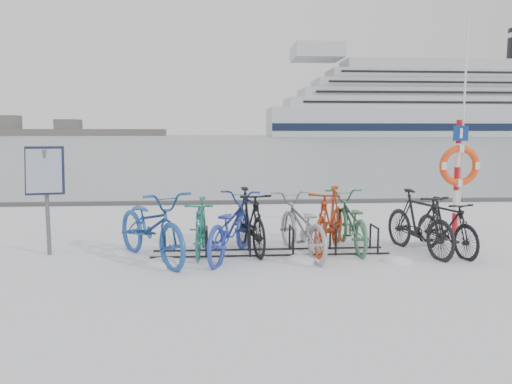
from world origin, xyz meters
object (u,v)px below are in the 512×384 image
cruise_ferry (429,107)px  info_board (45,177)px  lifebuoy_station (459,166)px  bike_rack (270,243)px

cruise_ferry → info_board: bearing=-114.6°
info_board → lifebuoy_station: 7.58m
bike_rack → info_board: info_board is taller
info_board → cruise_ferry: bearing=54.3°
info_board → cruise_ferry: size_ratio=0.01×
bike_rack → lifebuoy_station: bearing=16.2°
lifebuoy_station → bike_rack: bearing=-163.8°
lifebuoy_station → info_board: bearing=-172.7°
info_board → cruise_ferry: (90.30, 197.38, 10.92)m
info_board → lifebuoy_station: lifebuoy_station is taller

